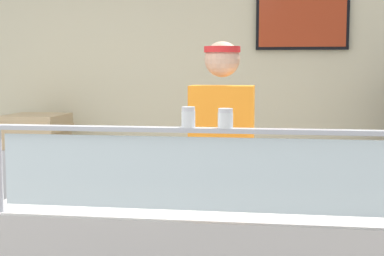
{
  "coord_description": "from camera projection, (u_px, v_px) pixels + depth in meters",
  "views": [
    {
      "loc": [
        1.34,
        -2.35,
        1.61
      ],
      "look_at": [
        0.93,
        0.41,
        1.31
      ],
      "focal_mm": 53.67,
      "sensor_mm": 36.0,
      "label": 1
    }
  ],
  "objects": [
    {
      "name": "shop_rear_unit",
      "position": [
        240.0,
        96.0,
        5.0
      ],
      "size": [
        6.44,
        0.13,
        2.7
      ],
      "color": "beige",
      "rests_on": "ground"
    },
    {
      "name": "sneeze_guard",
      "position": [
        200.0,
        161.0,
        2.46
      ],
      "size": [
        1.86,
        0.06,
        0.4
      ],
      "color": "#B2B5BC",
      "rests_on": "serving_counter"
    },
    {
      "name": "pizza_tray",
      "position": [
        195.0,
        194.0,
        2.9
      ],
      "size": [
        0.46,
        0.46,
        0.04
      ],
      "color": "#9EA0A8",
      "rests_on": "serving_counter"
    },
    {
      "name": "pizza_server",
      "position": [
        195.0,
        191.0,
        2.88
      ],
      "size": [
        0.12,
        0.29,
        0.01
      ],
      "primitive_type": "cube",
      "rotation": [
        0.0,
        0.0,
        0.18
      ],
      "color": "#ADAFB7",
      "rests_on": "pizza_tray"
    },
    {
      "name": "parmesan_shaker",
      "position": [
        188.0,
        119.0,
        2.45
      ],
      "size": [
        0.06,
        0.06,
        0.09
      ],
      "color": "white",
      "rests_on": "sneeze_guard"
    },
    {
      "name": "pepper_flake_shaker",
      "position": [
        225.0,
        120.0,
        2.43
      ],
      "size": [
        0.06,
        0.06,
        0.08
      ],
      "color": "white",
      "rests_on": "sneeze_guard"
    },
    {
      "name": "worker_figure",
      "position": [
        222.0,
        168.0,
        3.44
      ],
      "size": [
        0.41,
        0.5,
        1.76
      ],
      "color": "#23232D",
      "rests_on": "ground"
    },
    {
      "name": "prep_shelf",
      "position": [
        38.0,
        202.0,
        4.85
      ],
      "size": [
        0.7,
        0.55,
        0.94
      ],
      "primitive_type": "cube",
      "color": "#B7BABF",
      "rests_on": "ground"
    },
    {
      "name": "pizza_box_stack",
      "position": [
        36.0,
        131.0,
        4.79
      ],
      "size": [
        0.5,
        0.49,
        0.27
      ],
      "color": "tan",
      "rests_on": "prep_shelf"
    }
  ]
}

